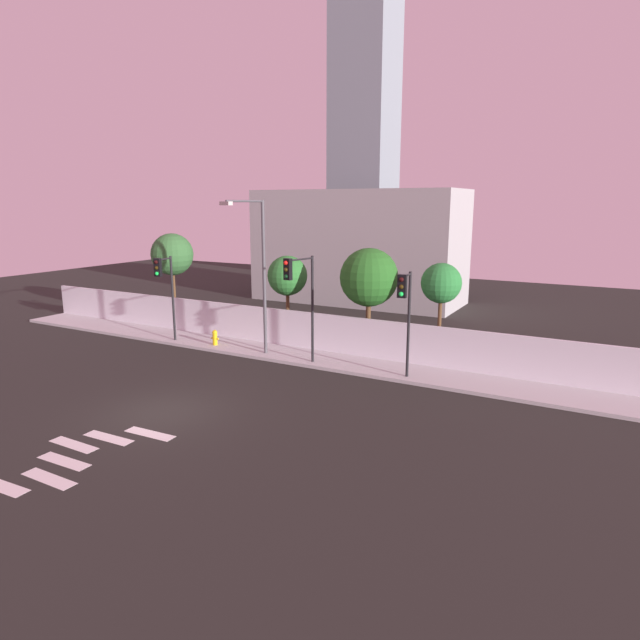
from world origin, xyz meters
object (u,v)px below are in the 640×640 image
Objects in this scene: traffic_light_center at (300,287)px; roadside_tree_leftmost at (172,255)px; traffic_light_right at (405,303)px; fire_hydrant at (215,337)px; roadside_tree_rightmost at (441,284)px; traffic_light_left at (165,281)px; roadside_tree_midleft at (287,276)px; street_lamp_curbside at (259,265)px; roadside_tree_midright at (369,278)px.

traffic_light_center is 11.88m from roadside_tree_leftmost.
traffic_light_right is 10.72m from fire_hydrant.
traffic_light_right is 3.86m from roadside_tree_rightmost.
traffic_light_right is 5.64× the size of fire_hydrant.
roadside_tree_leftmost reaches higher than traffic_light_left.
roadside_tree_leftmost is 8.01m from roadside_tree_midleft.
traffic_light_left is 0.96× the size of roadside_tree_rightmost.
traffic_light_center is 0.88× the size of roadside_tree_leftmost.
roadside_tree_rightmost reaches higher than traffic_light_right.
traffic_light_left is 5.54m from street_lamp_curbside.
traffic_light_right is at bearing 2.68° from traffic_light_center.
roadside_tree_midright is 3.54m from roadside_tree_rightmost.
traffic_light_center is 1.05× the size of roadside_tree_rightmost.
traffic_light_center is 1.06× the size of roadside_tree_midleft.
roadside_tree_rightmost reaches higher than traffic_light_left.
roadside_tree_leftmost is 12.62m from roadside_tree_midright.
roadside_tree_rightmost is (10.62, 3.05, 3.07)m from fire_hydrant.
roadside_tree_rightmost is at bearing 16.63° from traffic_light_left.
street_lamp_curbside is 1.41× the size of roadside_tree_midright.
traffic_light_right is at bearing -13.63° from roadside_tree_leftmost.
fire_hydrant is (-3.02, 0.29, -3.85)m from street_lamp_curbside.
street_lamp_curbside is 1.57× the size of roadside_tree_rightmost.
roadside_tree_leftmost reaches higher than roadside_tree_rightmost.
traffic_light_right is 0.97× the size of roadside_tree_midleft.
roadside_tree_leftmost is (-15.85, 3.84, 0.87)m from traffic_light_right.
street_lamp_curbside is at bearing 176.12° from traffic_light_right.
street_lamp_curbside reaches higher than traffic_light_right.
roadside_tree_midleft is (4.84, 3.89, 0.09)m from traffic_light_left.
street_lamp_curbside is 3.53m from roadside_tree_midleft.
traffic_light_center is at bearing -10.18° from fire_hydrant.
street_lamp_curbside is at bearing -5.56° from fire_hydrant.
traffic_light_left is at bearing -160.72° from fire_hydrant.
roadside_tree_rightmost is (16.15, 0.00, -0.59)m from roadside_tree_leftmost.
traffic_light_left is 12.71m from traffic_light_right.
traffic_light_right is at bearing -4.37° from fire_hydrant.
roadside_tree_leftmost is at bearing 159.98° from traffic_light_center.
fire_hydrant is 0.14× the size of roadside_tree_leftmost.
traffic_light_right is 0.96× the size of roadside_tree_rightmost.
roadside_tree_midright reaches higher than traffic_light_left.
street_lamp_curbside is at bearing -80.32° from roadside_tree_midleft.
traffic_light_center is 5.16m from roadside_tree_midleft.
roadside_tree_rightmost is (5.00, 4.06, -0.03)m from traffic_light_center.
street_lamp_curbside is 9.18m from roadside_tree_leftmost.
traffic_light_left is 13.58m from roadside_tree_rightmost.
fire_hydrant is 8.32m from roadside_tree_midright.
traffic_light_left is 0.80× the size of roadside_tree_leftmost.
roadside_tree_leftmost is at bearing 128.88° from traffic_light_left.
roadside_tree_midleft is (-3.17, 4.06, -0.20)m from traffic_light_center.
traffic_light_right is at bearing -3.88° from street_lamp_curbside.
traffic_light_left is 0.61× the size of street_lamp_curbside.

